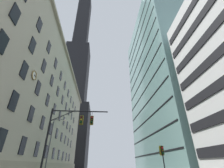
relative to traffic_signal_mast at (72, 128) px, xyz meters
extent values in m
cube|color=#B2A88E|center=(-15.43, 20.52, 9.01)|extent=(17.45, 61.50, 29.15)
cube|color=#9E937A|center=(-6.46, 20.52, 22.88)|extent=(0.70, 61.50, 0.60)
cube|color=#9E937A|center=(-6.56, 20.52, -4.47)|extent=(0.50, 61.50, 2.20)
cube|color=black|center=(-6.66, -1.23, -1.57)|extent=(0.14, 1.40, 2.20)
cube|color=black|center=(-6.66, 3.77, -1.57)|extent=(0.14, 1.40, 2.20)
cube|color=black|center=(-6.66, 8.77, -1.57)|extent=(0.14, 1.40, 2.20)
cube|color=black|center=(-6.66, 13.77, -1.57)|extent=(0.14, 1.40, 2.20)
cube|color=black|center=(-6.66, 18.77, -1.57)|extent=(0.14, 1.40, 2.20)
cube|color=black|center=(-6.66, 23.77, -1.57)|extent=(0.14, 1.40, 2.20)
cube|color=black|center=(-6.66, 28.77, -1.57)|extent=(0.14, 1.40, 2.20)
cube|color=black|center=(-6.66, 33.77, -1.57)|extent=(0.14, 1.40, 2.20)
cube|color=black|center=(-6.66, 38.77, -1.57)|extent=(0.14, 1.40, 2.20)
cube|color=black|center=(-6.66, -1.23, 2.63)|extent=(0.14, 1.40, 2.20)
cube|color=black|center=(-6.66, 3.77, 2.63)|extent=(0.14, 1.40, 2.20)
cube|color=black|center=(-6.66, 8.77, 2.63)|extent=(0.14, 1.40, 2.20)
cube|color=black|center=(-6.66, 13.77, 2.63)|extent=(0.14, 1.40, 2.20)
cube|color=black|center=(-6.66, 18.77, 2.63)|extent=(0.14, 1.40, 2.20)
cube|color=black|center=(-6.66, 23.77, 2.63)|extent=(0.14, 1.40, 2.20)
cube|color=black|center=(-6.66, 28.77, 2.63)|extent=(0.14, 1.40, 2.20)
cube|color=black|center=(-6.66, 33.77, 2.63)|extent=(0.14, 1.40, 2.20)
cube|color=black|center=(-6.66, 38.77, 2.63)|extent=(0.14, 1.40, 2.20)
cube|color=black|center=(-6.66, -6.23, 6.83)|extent=(0.14, 1.40, 2.20)
cube|color=black|center=(-6.66, -1.23, 6.83)|extent=(0.14, 1.40, 2.20)
cube|color=black|center=(-6.66, 3.77, 6.83)|extent=(0.14, 1.40, 2.20)
cube|color=black|center=(-6.66, 8.77, 6.83)|extent=(0.14, 1.40, 2.20)
cube|color=black|center=(-6.66, 13.77, 6.83)|extent=(0.14, 1.40, 2.20)
cube|color=black|center=(-6.66, 18.77, 6.83)|extent=(0.14, 1.40, 2.20)
cube|color=black|center=(-6.66, 23.77, 6.83)|extent=(0.14, 1.40, 2.20)
cube|color=black|center=(-6.66, 28.77, 6.83)|extent=(0.14, 1.40, 2.20)
cube|color=black|center=(-6.66, 33.77, 6.83)|extent=(0.14, 1.40, 2.20)
cube|color=black|center=(-6.66, 38.77, 6.83)|extent=(0.14, 1.40, 2.20)
cube|color=black|center=(-6.66, -6.23, 11.03)|extent=(0.14, 1.40, 2.20)
cube|color=black|center=(-6.66, -1.23, 11.03)|extent=(0.14, 1.40, 2.20)
cube|color=black|center=(-6.66, 3.77, 11.03)|extent=(0.14, 1.40, 2.20)
cube|color=black|center=(-6.66, 8.77, 11.03)|extent=(0.14, 1.40, 2.20)
cube|color=black|center=(-6.66, 13.77, 11.03)|extent=(0.14, 1.40, 2.20)
cube|color=black|center=(-6.66, 18.77, 11.03)|extent=(0.14, 1.40, 2.20)
cube|color=black|center=(-6.66, 23.77, 11.03)|extent=(0.14, 1.40, 2.20)
cube|color=black|center=(-6.66, 28.77, 11.03)|extent=(0.14, 1.40, 2.20)
cube|color=black|center=(-6.66, 33.77, 11.03)|extent=(0.14, 1.40, 2.20)
cube|color=black|center=(-6.66, 38.77, 11.03)|extent=(0.14, 1.40, 2.20)
cube|color=black|center=(-6.66, -1.23, 15.23)|extent=(0.14, 1.40, 2.20)
cube|color=black|center=(-6.66, 3.77, 15.23)|extent=(0.14, 1.40, 2.20)
cube|color=black|center=(-6.66, 8.77, 15.23)|extent=(0.14, 1.40, 2.20)
cube|color=black|center=(-6.66, 13.77, 15.23)|extent=(0.14, 1.40, 2.20)
cube|color=black|center=(-6.66, 18.77, 15.23)|extent=(0.14, 1.40, 2.20)
cube|color=black|center=(-6.66, 23.77, 15.23)|extent=(0.14, 1.40, 2.20)
cube|color=black|center=(-6.66, 28.77, 15.23)|extent=(0.14, 1.40, 2.20)
cube|color=black|center=(-6.66, 33.77, 15.23)|extent=(0.14, 1.40, 2.20)
cube|color=black|center=(-6.66, 38.77, 15.23)|extent=(0.14, 1.40, 2.20)
torus|color=olive|center=(-6.59, 1.44, 7.71)|extent=(0.13, 1.42, 1.42)
cylinder|color=silver|center=(-6.63, 1.44, 7.71)|extent=(0.05, 1.23, 1.23)
cube|color=black|center=(-6.56, 1.59, 7.79)|extent=(0.03, 0.36, 0.23)
cube|color=black|center=(-6.56, 1.70, 7.70)|extent=(0.03, 0.55, 0.08)
cube|color=black|center=(-16.76, 81.34, 12.40)|extent=(25.63, 25.63, 35.94)
cube|color=black|center=(-16.76, 81.34, 56.51)|extent=(17.94, 17.94, 52.27)
cube|color=black|center=(-16.76, 81.34, 115.32)|extent=(11.53, 11.53, 65.34)
cube|color=black|center=(15.24, -5.32, 3.43)|extent=(0.16, 13.01, 1.10)
cube|color=black|center=(15.24, -5.32, 6.43)|extent=(0.16, 13.01, 1.10)
cube|color=black|center=(15.24, -5.32, 9.43)|extent=(0.16, 13.01, 1.10)
cube|color=black|center=(15.24, -5.32, 12.43)|extent=(0.16, 13.01, 1.10)
cube|color=black|center=(15.24, -5.32, 15.43)|extent=(0.16, 13.01, 1.10)
cube|color=gray|center=(25.23, 20.09, 19.04)|extent=(19.88, 32.85, 49.22)
cube|color=black|center=(15.25, 20.09, -1.57)|extent=(0.12, 31.85, 0.24)
cube|color=black|center=(15.25, 20.09, 2.43)|extent=(0.12, 31.85, 0.24)
cube|color=black|center=(15.25, 20.09, 6.43)|extent=(0.12, 31.85, 0.24)
cube|color=black|center=(15.25, 20.09, 10.43)|extent=(0.12, 31.85, 0.24)
cube|color=black|center=(15.25, 20.09, 14.43)|extent=(0.12, 31.85, 0.24)
cube|color=black|center=(15.25, 20.09, 18.43)|extent=(0.12, 31.85, 0.24)
cube|color=black|center=(15.25, 20.09, 22.43)|extent=(0.12, 31.85, 0.24)
cube|color=black|center=(15.25, 20.09, 26.43)|extent=(0.12, 31.85, 0.24)
cube|color=black|center=(15.25, 20.09, 30.43)|extent=(0.12, 31.85, 0.24)
cube|color=black|center=(15.25, 20.09, 34.43)|extent=(0.12, 31.85, 0.24)
cube|color=black|center=(15.25, 20.09, 38.43)|extent=(0.12, 31.85, 0.24)
cylinder|color=black|center=(-2.57, -0.05, -1.59)|extent=(0.20, 0.20, 7.66)
cylinder|color=black|center=(0.79, -0.05, 1.99)|extent=(6.71, 0.14, 0.14)
cylinder|color=black|center=(-1.23, -0.05, 1.39)|extent=(2.76, 0.10, 1.40)
cylinder|color=black|center=(1.01, -0.05, 1.69)|extent=(0.04, 0.04, 0.60)
cube|color=black|center=(1.01, -0.05, 0.94)|extent=(0.30, 0.30, 0.90)
cube|color=olive|center=(1.01, 0.12, 0.94)|extent=(0.40, 0.40, 1.04)
sphere|color=#450808|center=(1.01, -0.21, 1.22)|extent=(0.20, 0.20, 0.20)
sphere|color=yellow|center=(1.01, -0.21, 0.94)|extent=(0.20, 0.20, 0.20)
sphere|color=#083D10|center=(1.01, -0.21, 0.66)|extent=(0.20, 0.20, 0.20)
cylinder|color=black|center=(2.24, -0.05, 1.69)|extent=(0.04, 0.04, 0.60)
cube|color=black|center=(2.24, -0.05, 0.94)|extent=(0.30, 0.30, 0.90)
cube|color=olive|center=(2.24, 0.12, 0.94)|extent=(0.40, 0.40, 1.04)
sphere|color=red|center=(2.24, -0.21, 1.22)|extent=(0.20, 0.20, 0.20)
sphere|color=#4B3A08|center=(2.24, -0.21, 0.94)|extent=(0.20, 0.20, 0.20)
sphere|color=#083D10|center=(2.24, -0.21, 0.66)|extent=(0.20, 0.20, 0.20)
cylinder|color=black|center=(10.59, 0.54, -3.61)|extent=(0.12, 0.12, 3.62)
cube|color=black|center=(10.59, 0.54, -2.30)|extent=(0.30, 0.30, 0.90)
cube|color=olive|center=(10.59, 0.71, -2.30)|extent=(0.40, 0.40, 1.04)
sphere|color=red|center=(10.59, 0.38, -2.02)|extent=(0.20, 0.20, 0.20)
sphere|color=#4B3A08|center=(10.59, 0.38, -2.30)|extent=(0.20, 0.20, 0.20)
sphere|color=#083D10|center=(10.59, 0.38, -2.58)|extent=(0.20, 0.20, 0.20)
cylinder|color=#47474C|center=(-4.77, 8.65, -1.03)|extent=(0.18, 0.18, 8.77)
cylinder|color=#47474C|center=(-3.85, 8.65, 3.20)|extent=(1.84, 0.10, 0.10)
ellipsoid|color=#EFE5C6|center=(-2.92, 8.65, 3.10)|extent=(0.56, 0.32, 0.24)
camera|label=1|loc=(3.26, -17.94, -3.78)|focal=23.96mm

